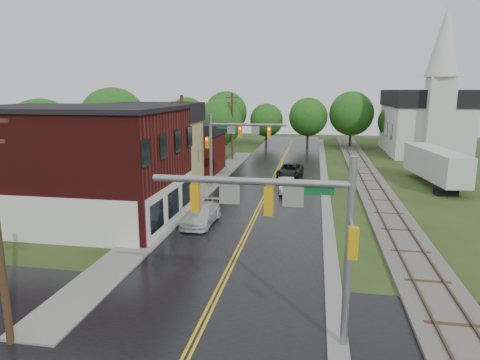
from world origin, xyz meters
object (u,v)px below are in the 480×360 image
(semi_trailer, at_px, (435,164))
(church, at_px, (426,115))
(tree_left_c, at_px, (172,129))
(tree_left_e, at_px, (221,123))
(suv_dark, at_px, (290,171))
(tree_left_b, at_px, (114,124))
(utility_pole_c, at_px, (232,125))
(traffic_signal_near, at_px, (289,216))
(tree_left_a, at_px, (43,138))
(pickup_white, at_px, (201,215))
(utility_pole_b, at_px, (183,146))
(sedan_silver, at_px, (286,185))
(brick_building, at_px, (78,164))
(traffic_signal_far, at_px, (232,137))

(semi_trailer, bearing_deg, church, 80.08)
(tree_left_c, relative_size, semi_trailer, 0.66)
(tree_left_e, distance_m, suv_dark, 16.83)
(tree_left_b, bearing_deg, utility_pole_c, 47.61)
(traffic_signal_near, relative_size, tree_left_a, 0.85)
(pickup_white, bearing_deg, traffic_signal_near, -60.16)
(church, bearing_deg, tree_left_b, -150.01)
(traffic_signal_near, distance_m, tree_left_b, 36.73)
(utility_pole_b, bearing_deg, tree_left_c, 111.49)
(church, relative_size, traffic_signal_near, 2.72)
(semi_trailer, bearing_deg, tree_left_b, 179.82)
(traffic_signal_near, distance_m, semi_trailer, 32.50)
(sedan_silver, relative_size, pickup_white, 0.84)
(sedan_silver, bearing_deg, semi_trailer, 15.12)
(church, height_order, suv_dark, church)
(tree_left_a, relative_size, sedan_silver, 2.12)
(tree_left_c, xyz_separation_m, suv_dark, (15.56, -6.45, -3.79))
(traffic_signal_near, relative_size, tree_left_e, 0.90)
(tree_left_a, relative_size, tree_left_b, 0.89)
(brick_building, distance_m, pickup_white, 9.61)
(pickup_white, height_order, semi_trailer, semi_trailer)
(pickup_white, bearing_deg, tree_left_b, 133.57)
(utility_pole_b, xyz_separation_m, semi_trailer, (22.96, 9.79, -2.54))
(tree_left_b, bearing_deg, tree_left_c, 63.44)
(semi_trailer, bearing_deg, traffic_signal_near, -113.07)
(utility_pole_c, relative_size, pickup_white, 1.84)
(tree_left_a, bearing_deg, brick_building, -43.13)
(utility_pole_b, relative_size, pickup_white, 1.84)
(tree_left_b, xyz_separation_m, tree_left_c, (4.00, 8.00, -1.21))
(brick_building, xyz_separation_m, utility_pole_b, (5.68, 7.00, 0.57))
(traffic_signal_far, xyz_separation_m, tree_left_b, (-14.38, 4.90, 0.74))
(tree_left_e, bearing_deg, brick_building, -96.71)
(tree_left_e, relative_size, pickup_white, 1.67)
(sedan_silver, bearing_deg, tree_left_a, -175.07)
(tree_left_e, bearing_deg, traffic_signal_far, -74.11)
(tree_left_e, bearing_deg, traffic_signal_near, -74.32)
(church, relative_size, traffic_signal_far, 2.72)
(brick_building, height_order, utility_pole_b, utility_pole_b)
(traffic_signal_far, distance_m, utility_pole_b, 6.01)
(pickup_white, distance_m, semi_trailer, 25.60)
(tree_left_b, xyz_separation_m, pickup_white, (14.32, -16.39, -5.01))
(suv_dark, bearing_deg, utility_pole_c, 134.42)
(tree_left_a, relative_size, pickup_white, 1.78)
(traffic_signal_far, xyz_separation_m, utility_pole_c, (-3.33, 17.00, -0.25))
(utility_pole_c, distance_m, tree_left_e, 2.79)
(traffic_signal_near, xyz_separation_m, tree_left_a, (-23.32, 19.90, 0.15))
(brick_building, xyz_separation_m, tree_left_b, (-5.36, 16.90, 1.57))
(tree_left_c, bearing_deg, tree_left_e, 50.19)
(utility_pole_b, relative_size, tree_left_e, 1.10)
(traffic_signal_near, distance_m, tree_left_e, 45.59)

